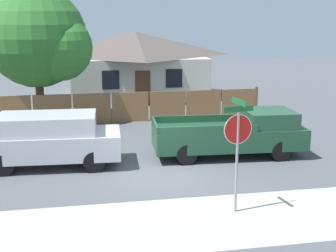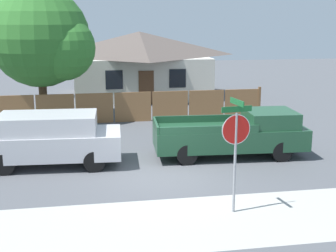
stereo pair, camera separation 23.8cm
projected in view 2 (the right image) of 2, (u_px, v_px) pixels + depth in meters
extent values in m
plane|color=#4C4F54|center=(163.00, 176.00, 15.28)|extent=(80.00, 80.00, 0.00)
cube|color=#A3A39E|center=(185.00, 222.00, 11.83)|extent=(36.00, 3.20, 0.01)
cube|color=brown|center=(15.00, 111.00, 22.12)|extent=(1.79, 0.06, 1.48)
cube|color=brown|center=(55.00, 109.00, 22.43)|extent=(1.79, 0.06, 1.48)
cube|color=brown|center=(95.00, 108.00, 22.74)|extent=(1.79, 0.06, 1.48)
cube|color=brown|center=(133.00, 107.00, 23.05)|extent=(1.79, 0.06, 1.48)
cube|color=brown|center=(170.00, 106.00, 23.36)|extent=(1.79, 0.06, 1.48)
cube|color=brown|center=(206.00, 105.00, 23.67)|extent=(1.79, 0.06, 1.48)
cube|color=brown|center=(242.00, 103.00, 23.98)|extent=(1.79, 0.06, 1.48)
cube|color=brown|center=(259.00, 102.00, 24.13)|extent=(0.12, 0.12, 1.58)
cube|color=beige|center=(140.00, 76.00, 30.66)|extent=(8.33, 6.66, 2.62)
pyramid|color=#514742|center=(139.00, 44.00, 30.19)|extent=(9.00, 7.19, 1.55)
cube|color=black|center=(114.00, 80.00, 27.09)|extent=(1.00, 0.04, 1.10)
cube|color=black|center=(178.00, 78.00, 27.71)|extent=(1.00, 0.04, 1.10)
cube|color=brown|center=(146.00, 88.00, 27.52)|extent=(0.90, 0.04, 2.00)
cylinder|color=brown|center=(43.00, 98.00, 23.15)|extent=(0.40, 0.40, 2.32)
sphere|color=#2D6B28|center=(40.00, 37.00, 22.48)|extent=(4.80, 4.80, 4.80)
sphere|color=#31732C|center=(62.00, 48.00, 22.19)|extent=(3.12, 3.12, 3.12)
cube|color=#B7B7BC|center=(52.00, 144.00, 16.24)|extent=(4.84, 2.28, 0.85)
cube|color=#B7B7BC|center=(48.00, 123.00, 16.06)|extent=(3.41, 2.04, 0.64)
cube|color=black|center=(94.00, 122.00, 16.23)|extent=(0.16, 1.76, 0.54)
cylinder|color=black|center=(96.00, 147.00, 17.35)|extent=(0.72, 0.22, 0.72)
cylinder|color=black|center=(94.00, 161.00, 15.63)|extent=(0.72, 0.22, 0.72)
cylinder|color=black|center=(15.00, 149.00, 17.03)|extent=(0.72, 0.22, 0.72)
cylinder|color=black|center=(4.00, 164.00, 15.31)|extent=(0.72, 0.22, 0.72)
cube|color=#1E472D|center=(229.00, 137.00, 17.31)|extent=(5.66, 2.27, 0.77)
cube|color=#1E472D|center=(270.00, 118.00, 17.32)|extent=(1.88, 1.89, 0.58)
cube|color=#1E472D|center=(200.00, 119.00, 17.99)|extent=(3.49, 0.29, 0.27)
cube|color=#1E472D|center=(210.00, 130.00, 16.19)|extent=(3.49, 0.29, 0.27)
cube|color=#1E472D|center=(156.00, 125.00, 16.89)|extent=(0.19, 1.85, 0.27)
cylinder|color=black|center=(267.00, 139.00, 18.42)|extent=(0.74, 0.22, 0.74)
cylinder|color=black|center=(282.00, 152.00, 16.75)|extent=(0.74, 0.22, 0.74)
cylinder|color=black|center=(180.00, 142.00, 18.04)|extent=(0.74, 0.22, 0.74)
cylinder|color=black|center=(187.00, 155.00, 16.37)|extent=(0.74, 0.22, 0.74)
cylinder|color=gray|center=(235.00, 164.00, 12.18)|extent=(0.07, 0.07, 2.69)
cylinder|color=red|center=(236.00, 129.00, 11.97)|extent=(0.74, 0.13, 0.75)
cylinder|color=white|center=(236.00, 129.00, 11.97)|extent=(0.79, 0.13, 0.79)
cube|color=#19602D|center=(237.00, 109.00, 11.85)|extent=(0.84, 0.14, 0.15)
cube|color=#19602D|center=(237.00, 102.00, 11.81)|extent=(0.13, 0.75, 0.15)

